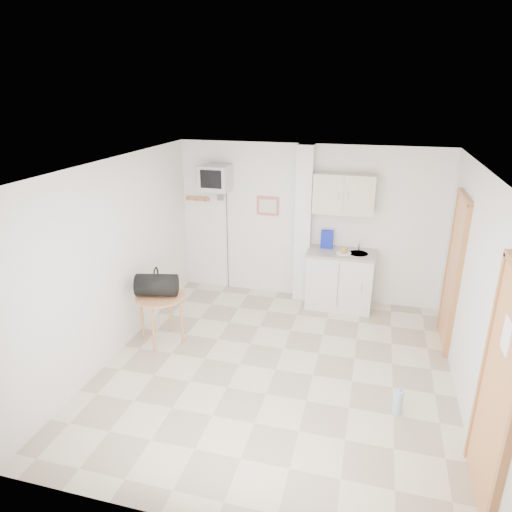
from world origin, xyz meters
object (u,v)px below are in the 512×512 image
(crt_television, at_px, (216,179))
(duffel_bag, at_px, (157,285))
(round_table, at_px, (160,301))
(water_bottle, at_px, (398,402))

(crt_television, relative_size, duffel_bag, 3.62)
(crt_television, bearing_deg, round_table, -96.53)
(water_bottle, bearing_deg, round_table, 166.77)
(duffel_bag, bearing_deg, round_table, -14.15)
(crt_television, distance_m, duffel_bag, 2.08)
(round_table, height_order, water_bottle, round_table)
(crt_television, bearing_deg, duffel_bag, -97.70)
(round_table, relative_size, duffel_bag, 1.15)
(round_table, xyz_separation_m, duffel_bag, (-0.04, 0.00, 0.24))
(round_table, height_order, duffel_bag, duffel_bag)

